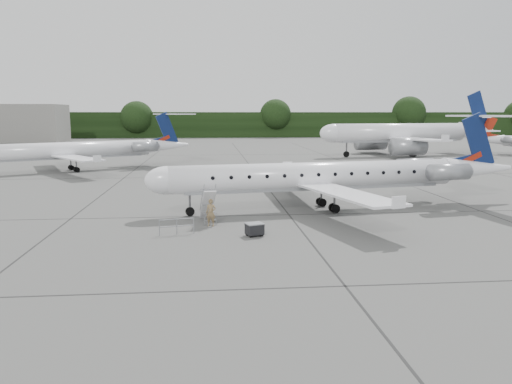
{
  "coord_description": "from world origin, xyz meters",
  "views": [
    {
      "loc": [
        -10.62,
        -30.83,
        7.67
      ],
      "look_at": [
        -7.45,
        2.92,
        2.3
      ],
      "focal_mm": 35.0,
      "sensor_mm": 36.0,
      "label": 1
    }
  ],
  "objects": [
    {
      "name": "bg_regional_left",
      "position": [
        -29.66,
        37.0,
        3.88
      ],
      "size": [
        36.15,
        32.87,
        7.75
      ],
      "primitive_type": null,
      "rotation": [
        0.0,
        0.0,
        0.5
      ],
      "color": "white",
      "rests_on": "ground"
    },
    {
      "name": "safety_railing",
      "position": [
        -12.75,
        0.54,
        0.5
      ],
      "size": [
        2.16,
        0.59,
        1.0
      ],
      "primitive_type": null,
      "rotation": [
        0.0,
        0.0,
        0.23
      ],
      "color": "gray",
      "rests_on": "ground"
    },
    {
      "name": "treeline",
      "position": [
        0.0,
        130.0,
        4.0
      ],
      "size": [
        260.0,
        4.0,
        8.0
      ],
      "primitive_type": "cube",
      "color": "black",
      "rests_on": "ground"
    },
    {
      "name": "ground",
      "position": [
        0.0,
        0.0,
        0.0
      ],
      "size": [
        320.0,
        320.0,
        0.0
      ],
      "primitive_type": "plane",
      "color": "#5B5B59",
      "rests_on": "ground"
    },
    {
      "name": "main_regional_jet",
      "position": [
        -2.22,
        7.86,
        3.82
      ],
      "size": [
        32.72,
        25.74,
        7.64
      ],
      "primitive_type": null,
      "rotation": [
        0.0,
        0.0,
        0.15
      ],
      "color": "white",
      "rests_on": "ground"
    },
    {
      "name": "baggage_cart",
      "position": [
        -7.84,
        -0.28,
        0.44
      ],
      "size": [
        1.23,
        1.11,
        0.88
      ],
      "primitive_type": null,
      "rotation": [
        0.0,
        0.0,
        0.33
      ],
      "color": "black",
      "rests_on": "ground"
    },
    {
      "name": "bg_narrowbody",
      "position": [
        23.55,
        56.78,
        5.84
      ],
      "size": [
        35.97,
        28.51,
        11.67
      ],
      "primitive_type": null,
      "rotation": [
        0.0,
        0.0,
        0.17
      ],
      "color": "white",
      "rests_on": "ground"
    },
    {
      "name": "passenger",
      "position": [
        -10.56,
        2.75,
        0.94
      ],
      "size": [
        0.78,
        0.61,
        1.89
      ],
      "primitive_type": "imported",
      "rotation": [
        0.0,
        0.0,
        -0.26
      ],
      "color": "olive",
      "rests_on": "ground"
    },
    {
      "name": "airstair",
      "position": [
        -10.78,
        4.14,
        1.2
      ],
      "size": [
        1.22,
        2.62,
        2.4
      ],
      "primitive_type": null,
      "rotation": [
        0.0,
        0.0,
        0.15
      ],
      "color": "white",
      "rests_on": "ground"
    }
  ]
}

